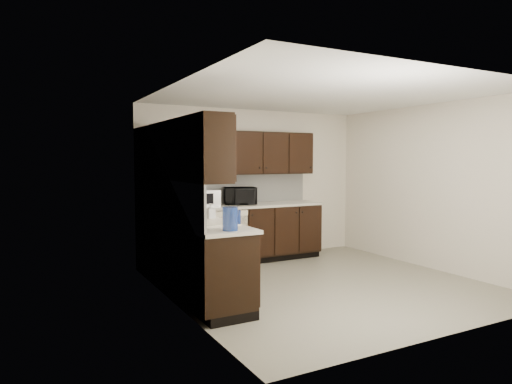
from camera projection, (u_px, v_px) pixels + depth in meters
floor at (323, 284)px, 6.07m from camera, size 4.00×4.00×0.00m
ceiling at (325, 95)px, 5.90m from camera, size 4.00×4.00×0.00m
wall_back at (253, 184)px, 7.75m from camera, size 4.00×0.02×2.50m
wall_left at (177, 197)px, 5.05m from camera, size 0.02×4.00×2.50m
wall_right at (431, 187)px, 6.93m from camera, size 0.02×4.00×2.50m
wall_front at (454, 204)px, 4.23m from camera, size 4.00×0.02×2.50m
lower_cabinets at (220, 247)px, 6.55m from camera, size 3.00×2.80×0.90m
countertop at (220, 212)px, 6.51m from camera, size 3.03×2.83×0.04m
backsplash at (200, 193)px, 6.58m from camera, size 3.00×2.80×0.48m
upper_cabinets at (211, 152)px, 6.49m from camera, size 3.00×2.80×0.70m
dishwasher at (230, 233)px, 6.95m from camera, size 0.58×0.04×0.78m
sink at (205, 228)px, 5.21m from camera, size 0.54×0.82×0.42m
microwave at (240, 196)px, 7.33m from camera, size 0.59×0.48×0.28m
soap_bottle_a at (211, 212)px, 5.45m from camera, size 0.10×0.10×0.20m
soap_bottle_b at (175, 206)px, 5.74m from camera, size 0.11×0.11×0.27m
toaster_oven at (206, 198)px, 7.10m from camera, size 0.44×0.36×0.25m
storage_bin at (180, 207)px, 6.09m from camera, size 0.50×0.43×0.17m
blue_pitcher at (230, 219)px, 4.62m from camera, size 0.17×0.17×0.24m
teal_tumbler at (177, 204)px, 6.46m from camera, size 0.10×0.10×0.19m
paper_towel_roll at (190, 202)px, 5.95m from camera, size 0.15×0.15×0.33m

